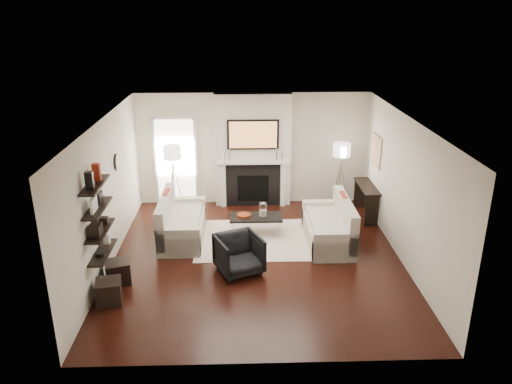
{
  "coord_description": "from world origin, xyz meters",
  "views": [
    {
      "loc": [
        -0.3,
        -8.54,
        4.57
      ],
      "look_at": [
        0.0,
        0.6,
        1.15
      ],
      "focal_mm": 35.0,
      "sensor_mm": 36.0,
      "label": 1
    }
  ],
  "objects_px": {
    "lamp_right_shade": "(342,150)",
    "ottoman_near": "(118,272)",
    "lamp_left_shade": "(172,152)",
    "loveseat_left_base": "(183,229)",
    "coffee_table": "(256,217)",
    "armchair": "(239,253)",
    "loveseat_right_base": "(328,233)"
  },
  "relations": [
    {
      "from": "lamp_right_shade",
      "to": "ottoman_near",
      "type": "relative_size",
      "value": 1.0
    },
    {
      "from": "coffee_table",
      "to": "ottoman_near",
      "type": "height_order",
      "value": "coffee_table"
    },
    {
      "from": "loveseat_left_base",
      "to": "loveseat_right_base",
      "type": "height_order",
      "value": "same"
    },
    {
      "from": "coffee_table",
      "to": "armchair",
      "type": "relative_size",
      "value": 1.41
    },
    {
      "from": "ottoman_near",
      "to": "lamp_right_shade",
      "type": "bearing_deg",
      "value": 36.17
    },
    {
      "from": "lamp_left_shade",
      "to": "coffee_table",
      "type": "bearing_deg",
      "value": -35.84
    },
    {
      "from": "loveseat_left_base",
      "to": "loveseat_right_base",
      "type": "bearing_deg",
      "value": -5.45
    },
    {
      "from": "coffee_table",
      "to": "lamp_left_shade",
      "type": "bearing_deg",
      "value": 144.16
    },
    {
      "from": "armchair",
      "to": "lamp_right_shade",
      "type": "xyz_separation_m",
      "value": [
        2.39,
        3.0,
        1.06
      ]
    },
    {
      "from": "armchair",
      "to": "ottoman_near",
      "type": "bearing_deg",
      "value": 164.74
    },
    {
      "from": "loveseat_left_base",
      "to": "coffee_table",
      "type": "distance_m",
      "value": 1.55
    },
    {
      "from": "ottoman_near",
      "to": "armchair",
      "type": "bearing_deg",
      "value": 8.02
    },
    {
      "from": "lamp_left_shade",
      "to": "lamp_right_shade",
      "type": "bearing_deg",
      "value": 1.12
    },
    {
      "from": "armchair",
      "to": "lamp_right_shade",
      "type": "height_order",
      "value": "lamp_right_shade"
    },
    {
      "from": "armchair",
      "to": "ottoman_near",
      "type": "distance_m",
      "value": 2.16
    },
    {
      "from": "ottoman_near",
      "to": "coffee_table",
      "type": "bearing_deg",
      "value": 37.18
    },
    {
      "from": "lamp_right_shade",
      "to": "ottoman_near",
      "type": "bearing_deg",
      "value": -143.83
    },
    {
      "from": "lamp_left_shade",
      "to": "lamp_right_shade",
      "type": "relative_size",
      "value": 1.0
    },
    {
      "from": "lamp_left_shade",
      "to": "armchair",
      "type": "bearing_deg",
      "value": -62.76
    },
    {
      "from": "loveseat_left_base",
      "to": "lamp_left_shade",
      "type": "relative_size",
      "value": 4.5
    },
    {
      "from": "lamp_left_shade",
      "to": "lamp_right_shade",
      "type": "distance_m",
      "value": 3.9
    },
    {
      "from": "lamp_right_shade",
      "to": "loveseat_right_base",
      "type": "bearing_deg",
      "value": -107.35
    },
    {
      "from": "coffee_table",
      "to": "ottoman_near",
      "type": "xyz_separation_m",
      "value": [
        -2.48,
        -1.88,
        -0.2
      ]
    },
    {
      "from": "coffee_table",
      "to": "ottoman_near",
      "type": "distance_m",
      "value": 3.12
    },
    {
      "from": "coffee_table",
      "to": "armchair",
      "type": "distance_m",
      "value": 1.62
    },
    {
      "from": "lamp_right_shade",
      "to": "ottoman_near",
      "type": "height_order",
      "value": "lamp_right_shade"
    },
    {
      "from": "lamp_right_shade",
      "to": "armchair",
      "type": "bearing_deg",
      "value": -128.53
    },
    {
      "from": "lamp_right_shade",
      "to": "loveseat_left_base",
      "type": "bearing_deg",
      "value": -156.27
    },
    {
      "from": "lamp_left_shade",
      "to": "ottoman_near",
      "type": "distance_m",
      "value": 3.52
    },
    {
      "from": "armchair",
      "to": "ottoman_near",
      "type": "height_order",
      "value": "armchair"
    },
    {
      "from": "loveseat_left_base",
      "to": "coffee_table",
      "type": "relative_size",
      "value": 1.64
    },
    {
      "from": "loveseat_right_base",
      "to": "armchair",
      "type": "bearing_deg",
      "value": -147.56
    }
  ]
}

